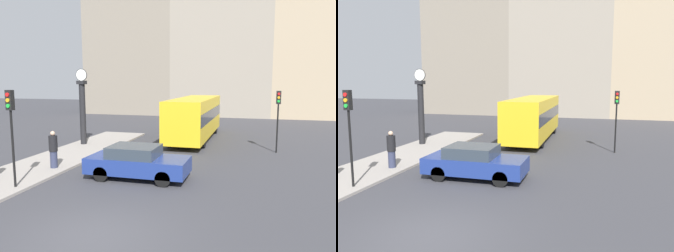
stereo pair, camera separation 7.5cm
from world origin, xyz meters
TOP-DOWN VIEW (x-y plane):
  - ground_plane at (0.00, 0.00)m, footprint 120.00×120.00m
  - sidewalk_corner at (-5.96, 7.28)m, footprint 3.35×18.56m
  - building_row at (0.32, 32.92)m, footprint 34.90×5.00m
  - sedan_car at (-0.71, 5.39)m, footprint 4.37×1.89m
  - bus_distant at (-0.10, 15.65)m, footprint 2.48×9.83m
  - traffic_light_near at (-4.78, 2.73)m, footprint 0.26×0.24m
  - traffic_light_far at (5.40, 12.41)m, footprint 0.26×0.24m
  - street_clock at (-6.71, 11.36)m, footprint 0.78×0.50m
  - pedestrian_black_jacket at (-5.02, 5.62)m, footprint 0.40×0.40m

SIDE VIEW (x-z plane):
  - ground_plane at x=0.00m, z-range 0.00..0.00m
  - sidewalk_corner at x=-5.96m, z-range 0.00..0.11m
  - sedan_car at x=-0.71m, z-range 0.01..1.45m
  - pedestrian_black_jacket at x=-5.02m, z-range 0.10..1.86m
  - bus_distant at x=-0.10m, z-range 0.21..3.21m
  - street_clock at x=-6.71m, z-range -0.01..4.86m
  - traffic_light_far at x=5.40m, z-range 0.79..4.44m
  - traffic_light_near at x=-4.78m, z-range 0.92..4.68m
  - building_row at x=0.32m, z-range -0.90..17.62m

